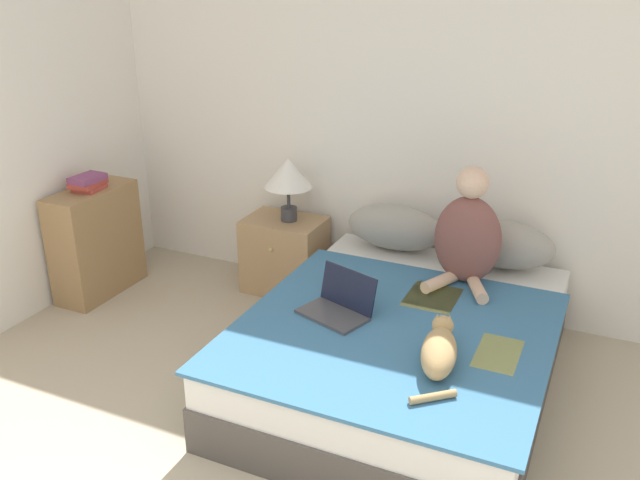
{
  "coord_description": "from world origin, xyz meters",
  "views": [
    {
      "loc": [
        1.01,
        -0.82,
        2.18
      ],
      "look_at": [
        -0.39,
        2.23,
        0.8
      ],
      "focal_mm": 38.0,
      "sensor_mm": 36.0,
      "label": 1
    }
  ],
  "objects_px": {
    "nightstand": "(285,255)",
    "bookshelf": "(96,242)",
    "cat_tabby": "(439,350)",
    "person_sitting": "(468,236)",
    "book_stack_top": "(88,182)",
    "bed": "(403,350)",
    "pillow_near": "(395,227)",
    "table_lamp": "(288,175)",
    "laptop_open": "(338,306)",
    "pillow_far": "(501,244)"
  },
  "relations": [
    {
      "from": "pillow_far",
      "to": "table_lamp",
      "type": "distance_m",
      "value": 1.46
    },
    {
      "from": "nightstand",
      "to": "table_lamp",
      "type": "bearing_deg",
      "value": 0.55
    },
    {
      "from": "pillow_near",
      "to": "table_lamp",
      "type": "bearing_deg",
      "value": -177.95
    },
    {
      "from": "bookshelf",
      "to": "book_stack_top",
      "type": "height_order",
      "value": "book_stack_top"
    },
    {
      "from": "pillow_near",
      "to": "bookshelf",
      "type": "xyz_separation_m",
      "value": [
        -1.97,
        -0.6,
        -0.22
      ]
    },
    {
      "from": "bed",
      "to": "person_sitting",
      "type": "bearing_deg",
      "value": 69.45
    },
    {
      "from": "pillow_near",
      "to": "book_stack_top",
      "type": "relative_size",
      "value": 2.6
    },
    {
      "from": "nightstand",
      "to": "person_sitting",
      "type": "bearing_deg",
      "value": -11.79
    },
    {
      "from": "bed",
      "to": "nightstand",
      "type": "distance_m",
      "value": 1.38
    },
    {
      "from": "pillow_far",
      "to": "bookshelf",
      "type": "xyz_separation_m",
      "value": [
        -2.65,
        -0.6,
        -0.22
      ]
    },
    {
      "from": "pillow_far",
      "to": "bed",
      "type": "bearing_deg",
      "value": -112.58
    },
    {
      "from": "bed",
      "to": "nightstand",
      "type": "xyz_separation_m",
      "value": [
        -1.13,
        0.79,
        0.05
      ]
    },
    {
      "from": "nightstand",
      "to": "bookshelf",
      "type": "distance_m",
      "value": 1.31
    },
    {
      "from": "person_sitting",
      "to": "nightstand",
      "type": "bearing_deg",
      "value": 168.21
    },
    {
      "from": "bookshelf",
      "to": "pillow_near",
      "type": "bearing_deg",
      "value": 16.94
    },
    {
      "from": "pillow_near",
      "to": "table_lamp",
      "type": "relative_size",
      "value": 1.45
    },
    {
      "from": "pillow_near",
      "to": "cat_tabby",
      "type": "bearing_deg",
      "value": -62.74
    },
    {
      "from": "pillow_far",
      "to": "table_lamp",
      "type": "xyz_separation_m",
      "value": [
        -1.43,
        -0.03,
        0.26
      ]
    },
    {
      "from": "cat_tabby",
      "to": "bookshelf",
      "type": "xyz_separation_m",
      "value": [
        -2.61,
        0.64,
        -0.15
      ]
    },
    {
      "from": "nightstand",
      "to": "bookshelf",
      "type": "xyz_separation_m",
      "value": [
        -1.18,
        -0.57,
        0.11
      ]
    },
    {
      "from": "bookshelf",
      "to": "book_stack_top",
      "type": "xyz_separation_m",
      "value": [
        0.0,
        -0.0,
        0.43
      ]
    },
    {
      "from": "laptop_open",
      "to": "bookshelf",
      "type": "bearing_deg",
      "value": -171.93
    },
    {
      "from": "pillow_far",
      "to": "cat_tabby",
      "type": "bearing_deg",
      "value": -91.91
    },
    {
      "from": "pillow_near",
      "to": "cat_tabby",
      "type": "xyz_separation_m",
      "value": [
        0.64,
        -1.24,
        -0.07
      ]
    },
    {
      "from": "bookshelf",
      "to": "pillow_far",
      "type": "bearing_deg",
      "value": 12.75
    },
    {
      "from": "pillow_near",
      "to": "bookshelf",
      "type": "height_order",
      "value": "bookshelf"
    },
    {
      "from": "cat_tabby",
      "to": "table_lamp",
      "type": "relative_size",
      "value": 1.36
    },
    {
      "from": "table_lamp",
      "to": "book_stack_top",
      "type": "relative_size",
      "value": 1.79
    },
    {
      "from": "table_lamp",
      "to": "bookshelf",
      "type": "bearing_deg",
      "value": -154.77
    },
    {
      "from": "bookshelf",
      "to": "bed",
      "type": "bearing_deg",
      "value": -5.37
    },
    {
      "from": "person_sitting",
      "to": "cat_tabby",
      "type": "height_order",
      "value": "person_sitting"
    },
    {
      "from": "cat_tabby",
      "to": "bed",
      "type": "bearing_deg",
      "value": 24.45
    },
    {
      "from": "pillow_far",
      "to": "cat_tabby",
      "type": "height_order",
      "value": "pillow_far"
    },
    {
      "from": "cat_tabby",
      "to": "laptop_open",
      "type": "relative_size",
      "value": 1.41
    },
    {
      "from": "cat_tabby",
      "to": "nightstand",
      "type": "xyz_separation_m",
      "value": [
        -1.43,
        1.21,
        -0.26
      ]
    },
    {
      "from": "person_sitting",
      "to": "book_stack_top",
      "type": "distance_m",
      "value": 2.52
    },
    {
      "from": "bed",
      "to": "person_sitting",
      "type": "height_order",
      "value": "person_sitting"
    },
    {
      "from": "table_lamp",
      "to": "book_stack_top",
      "type": "bearing_deg",
      "value": -154.52
    },
    {
      "from": "bed",
      "to": "pillow_near",
      "type": "height_order",
      "value": "pillow_near"
    },
    {
      "from": "pillow_near",
      "to": "laptop_open",
      "type": "height_order",
      "value": "pillow_near"
    },
    {
      "from": "bed",
      "to": "pillow_near",
      "type": "relative_size",
      "value": 3.09
    },
    {
      "from": "pillow_near",
      "to": "pillow_far",
      "type": "xyz_separation_m",
      "value": [
        0.68,
        0.0,
        0.0
      ]
    },
    {
      "from": "cat_tabby",
      "to": "book_stack_top",
      "type": "bearing_deg",
      "value": 65.53
    },
    {
      "from": "pillow_near",
      "to": "bookshelf",
      "type": "bearing_deg",
      "value": -163.06
    },
    {
      "from": "book_stack_top",
      "to": "bookshelf",
      "type": "bearing_deg",
      "value": 131.81
    },
    {
      "from": "cat_tabby",
      "to": "bookshelf",
      "type": "bearing_deg",
      "value": 65.46
    },
    {
      "from": "person_sitting",
      "to": "pillow_far",
      "type": "bearing_deg",
      "value": 64.12
    },
    {
      "from": "person_sitting",
      "to": "bookshelf",
      "type": "distance_m",
      "value": 2.55
    },
    {
      "from": "laptop_open",
      "to": "pillow_far",
      "type": "bearing_deg",
      "value": 74.6
    },
    {
      "from": "pillow_near",
      "to": "person_sitting",
      "type": "relative_size",
      "value": 0.92
    }
  ]
}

